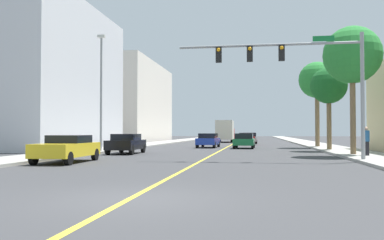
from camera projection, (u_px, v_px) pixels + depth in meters
The scene contains 19 objects.
ground at pixel (232, 144), 50.98m from camera, with size 192.00×192.00×0.00m, color #38383A.
sidewalk_left at pixel (157, 143), 52.46m from camera, with size 3.42×168.00×0.15m, color #9E9B93.
sidewalk_right at pixel (312, 144), 49.50m from camera, with size 3.42×168.00×0.15m, color #9E9B93.
lane_marking_center at pixel (232, 144), 50.98m from camera, with size 0.16×144.00×0.01m, color yellow.
building_left_near at pixel (29, 78), 39.66m from camera, with size 12.82×18.44×13.53m, color silver.
building_left_far at pixel (107, 103), 65.96m from camera, with size 16.83×22.33×12.32m, color silver.
traffic_signal_mast at pixel (299, 67), 21.61m from camera, with size 9.67×0.36×6.55m.
street_lamp at pixel (101, 87), 30.36m from camera, with size 0.56×0.28×8.60m.
palm_near at pixel (352, 56), 26.01m from camera, with size 3.64×3.64×8.11m.
palm_mid at pixel (329, 86), 32.88m from camera, with size 2.92×2.92×6.58m.
palm_far at pixel (317, 81), 39.78m from camera, with size 3.50×3.50×8.20m.
car_blue at pixel (208, 140), 40.22m from camera, with size 2.00×4.27×1.40m.
car_black at pixel (126, 143), 29.06m from camera, with size 1.97×4.22×1.40m.
car_silver at pixel (250, 138), 53.61m from camera, with size 1.97×4.10×1.44m.
car_green at pixel (244, 141), 38.37m from camera, with size 1.98×4.14×1.40m.
car_red at pixel (247, 139), 47.89m from camera, with size 2.00×3.96×1.43m.
car_yellow at pixel (67, 148), 20.81m from camera, with size 2.05×4.53×1.38m.
delivery_truck at pixel (225, 131), 61.14m from camera, with size 2.47×8.11×3.21m.
pedestrian at pixel (366, 141), 24.29m from camera, with size 0.38×0.38×1.70m.
Camera 1 is at (2.89, -9.21, 1.55)m, focal length 38.40 mm.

